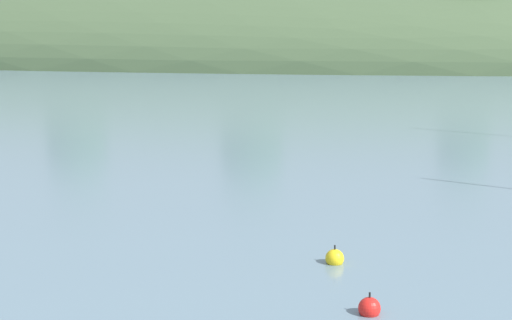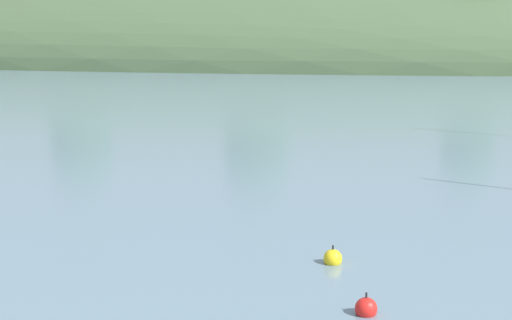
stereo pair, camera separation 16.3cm
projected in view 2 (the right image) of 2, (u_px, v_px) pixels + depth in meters
far_shoreline_hill at (188, 63)px, 102.78m from camera, size 150.00×36.00×24.20m
mooring_buoy_outer at (366, 309)px, 15.93m from camera, size 0.44×0.44×0.54m
mooring_buoy_channel at (333, 259)px, 19.23m from camera, size 0.44×0.44×0.54m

